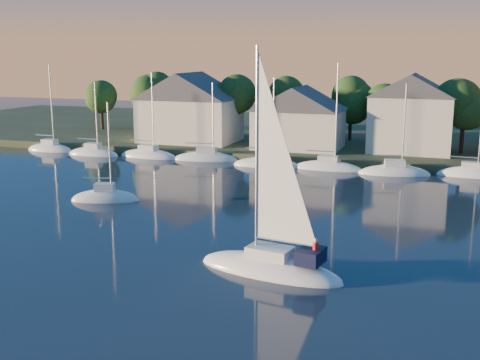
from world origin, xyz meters
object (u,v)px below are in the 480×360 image
at_px(clubhouse_west, 190,106).
at_px(clubhouse_centre, 299,117).
at_px(clubhouse_east, 411,112).
at_px(drifting_sailboat_left, 105,200).
at_px(hero_sailboat, 272,263).

bearing_deg(clubhouse_west, clubhouse_centre, -3.58).
relative_size(clubhouse_west, clubhouse_east, 1.30).
relative_size(clubhouse_east, drifting_sailboat_left, 1.04).
distance_m(clubhouse_centre, drifting_sailboat_left, 32.34).
bearing_deg(clubhouse_west, clubhouse_east, 1.91).
height_order(clubhouse_east, hero_sailboat, hero_sailboat).
bearing_deg(clubhouse_centre, clubhouse_west, 176.42).
xyz_separation_m(clubhouse_west, clubhouse_centre, (16.00, -1.00, -0.80)).
height_order(clubhouse_centre, drifting_sailboat_left, clubhouse_centre).
relative_size(clubhouse_centre, drifting_sailboat_left, 1.14).
bearing_deg(clubhouse_west, drifting_sailboat_left, -80.55).
xyz_separation_m(clubhouse_west, drifting_sailboat_left, (5.17, -31.06, -5.83)).
distance_m(clubhouse_west, clubhouse_centre, 16.05).
height_order(clubhouse_west, drifting_sailboat_left, clubhouse_west).
distance_m(clubhouse_west, hero_sailboat, 50.45).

